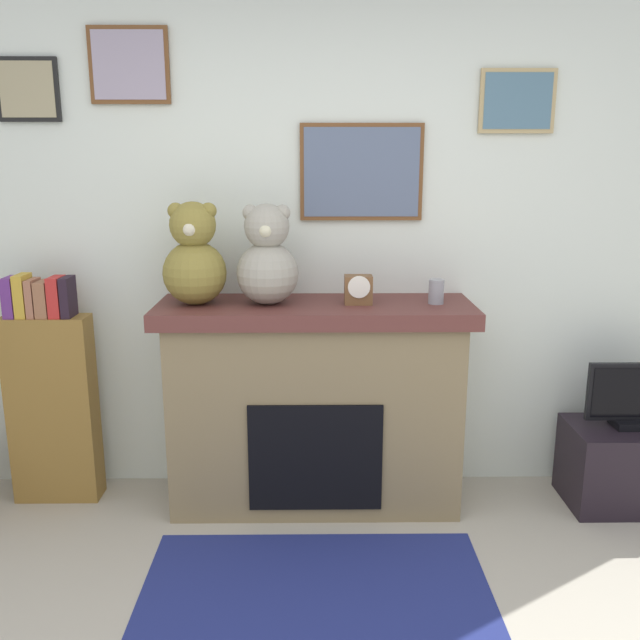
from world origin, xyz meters
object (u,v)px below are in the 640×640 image
television (636,398)px  candle_jar (436,292)px  mantel_clock (358,290)px  bookshelf (52,398)px  fireplace (316,403)px  tv_stand (628,465)px  teddy_bear_brown (267,260)px  teddy_bear_tan (194,259)px

television → candle_jar: 1.16m
television → mantel_clock: mantel_clock is taller
bookshelf → mantel_clock: mantel_clock is taller
fireplace → television: fireplace is taller
fireplace → candle_jar: bearing=-1.7°
tv_stand → candle_jar: size_ratio=5.17×
bookshelf → candle_jar: bookshelf is taller
fireplace → bookshelf: 1.36m
bookshelf → teddy_bear_brown: 1.34m
tv_stand → mantel_clock: mantel_clock is taller
candle_jar → teddy_bear_tan: (-1.18, -0.00, 0.16)m
candle_jar → teddy_bear_tan: size_ratio=0.24×
candle_jar → teddy_bear_tan: teddy_bear_tan is taller
fireplace → television: (1.61, -0.06, 0.05)m
fireplace → teddy_bear_tan: (-0.59, -0.02, 0.75)m
fireplace → mantel_clock: (0.21, -0.02, 0.60)m
teddy_bear_tan → tv_stand: bearing=-0.9°
tv_stand → candle_jar: bearing=177.9°
teddy_bear_tan → teddy_bear_brown: 0.35m
candle_jar → teddy_bear_brown: teddy_bear_brown is taller
television → teddy_bear_tan: (-2.20, 0.04, 0.70)m
bookshelf → television: 2.97m
fireplace → bookshelf: (-1.36, 0.05, 0.02)m
tv_stand → teddy_bear_brown: bearing=178.9°
television → candle_jar: size_ratio=4.13×
bookshelf → mantel_clock: bearing=-2.4°
tv_stand → teddy_bear_brown: size_ratio=1.27×
tv_stand → mantel_clock: (-1.40, 0.04, 0.92)m
tv_stand → candle_jar: 1.37m
mantel_clock → teddy_bear_tan: teddy_bear_tan is taller
teddy_bear_tan → candle_jar: bearing=0.0°
television → teddy_bear_brown: teddy_bear_brown is taller
fireplace → teddy_bear_tan: 0.95m
tv_stand → teddy_bear_tan: 2.45m
mantel_clock → candle_jar: bearing=0.3°
candle_jar → teddy_bear_brown: bearing=-180.0°
bookshelf → television: bookshelf is taller
candle_jar → mantel_clock: size_ratio=0.82×
candle_jar → fireplace: bearing=178.3°
teddy_bear_tan → teddy_bear_brown: size_ratio=1.02×
mantel_clock → teddy_bear_tan: 0.81m
bookshelf → teddy_bear_brown: bearing=-3.2°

